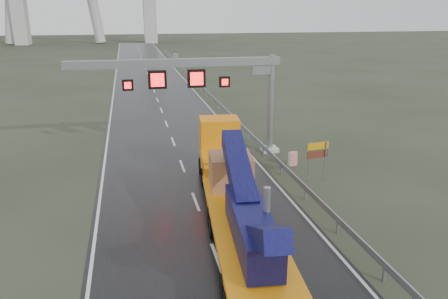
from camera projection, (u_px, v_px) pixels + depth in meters
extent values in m
cube|color=black|center=(157.00, 100.00, 52.28)|extent=(11.00, 200.00, 0.02)
cube|color=silver|center=(269.00, 149.00, 33.16)|extent=(1.20, 1.20, 0.30)
cylinder|color=gray|center=(271.00, 105.00, 32.11)|extent=(0.48, 0.48, 7.20)
cube|color=gray|center=(176.00, 63.00, 29.74)|extent=(14.80, 0.55, 0.55)
cube|color=gray|center=(261.00, 68.00, 31.13)|extent=(1.40, 0.35, 0.90)
cube|color=gray|center=(176.00, 56.00, 29.60)|extent=(0.35, 0.35, 0.35)
cube|color=black|center=(157.00, 80.00, 29.76)|extent=(1.25, 0.25, 1.25)
cube|color=#FF0C0C|center=(158.00, 80.00, 29.63)|extent=(0.90, 0.02, 0.90)
cube|color=black|center=(196.00, 78.00, 30.31)|extent=(1.25, 0.25, 1.25)
cube|color=#FF0C0C|center=(197.00, 79.00, 30.18)|extent=(0.90, 0.02, 0.90)
cube|color=black|center=(128.00, 85.00, 29.45)|extent=(0.75, 0.25, 0.75)
cube|color=#FF0C0C|center=(128.00, 85.00, 29.31)|extent=(0.54, 0.02, 0.54)
cube|color=black|center=(225.00, 82.00, 30.81)|extent=(0.75, 0.25, 0.75)
cube|color=#FF0C0C|center=(225.00, 82.00, 30.68)|extent=(0.54, 0.02, 0.54)
cube|color=silver|center=(19.00, 10.00, 135.07)|extent=(4.00, 6.00, 21.00)
cube|color=silver|center=(150.00, 10.00, 143.21)|extent=(4.00, 6.00, 21.00)
cube|color=orange|center=(247.00, 236.00, 18.56)|extent=(4.05, 14.00, 0.35)
cube|color=orange|center=(226.00, 169.00, 25.35)|extent=(2.66, 1.42, 0.49)
cube|color=orange|center=(222.00, 164.00, 26.91)|extent=(2.83, 3.19, 1.18)
cube|color=orange|center=(219.00, 137.00, 28.24)|extent=(2.64, 2.20, 2.56)
cube|color=black|center=(218.00, 129.00, 29.10)|extent=(2.26, 0.26, 1.18)
cube|color=#100E43|center=(251.00, 227.00, 17.35)|extent=(1.93, 6.02, 1.38)
cube|color=#100E43|center=(239.00, 169.00, 20.25)|extent=(1.50, 5.50, 2.52)
cube|color=#100E43|center=(265.00, 238.00, 14.75)|extent=(1.25, 3.97, 2.38)
cylinder|color=gray|center=(267.00, 206.00, 17.15)|extent=(0.32, 0.32, 1.58)
cube|color=#B17850|center=(231.00, 171.00, 23.09)|extent=(2.36, 2.36, 1.77)
cylinder|color=black|center=(238.00, 221.00, 21.06)|extent=(2.94, 1.25, 0.99)
cylinder|color=black|center=(220.00, 165.00, 28.60)|extent=(2.75, 1.33, 1.08)
cylinder|color=gray|center=(309.00, 162.00, 26.94)|extent=(0.08, 0.08, 2.54)
cylinder|color=gray|center=(325.00, 161.00, 27.15)|extent=(0.08, 0.08, 2.54)
cube|color=#DA9A0B|center=(318.00, 146.00, 26.74)|extent=(1.48, 0.29, 0.42)
cube|color=#582A19|center=(318.00, 154.00, 26.90)|extent=(1.48, 0.29, 0.48)
cube|color=red|center=(293.00, 159.00, 29.97)|extent=(0.63, 0.43, 0.97)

